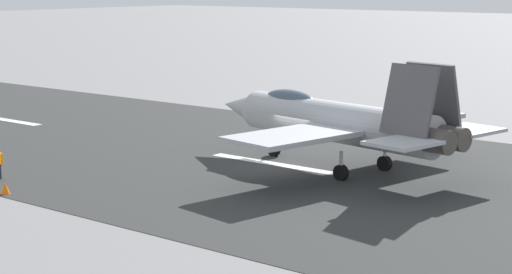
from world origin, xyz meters
TOP-DOWN VIEW (x-y plane):
  - ground_plane at (0.00, 0.00)m, footprint 400.00×400.00m
  - runway_strip at (-0.02, 0.00)m, footprint 240.00×26.00m
  - fighter_jet at (-2.25, -0.91)m, footprint 16.53×14.52m
  - marker_cone_mid at (6.31, 12.59)m, footprint 0.44×0.44m

SIDE VIEW (x-z plane):
  - ground_plane at x=0.00m, z-range 0.00..0.00m
  - runway_strip at x=-0.02m, z-range 0.00..0.02m
  - marker_cone_mid at x=6.31m, z-range 0.00..0.55m
  - fighter_jet at x=-2.25m, z-range -0.36..5.33m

